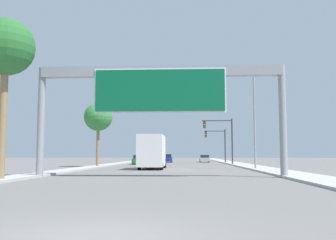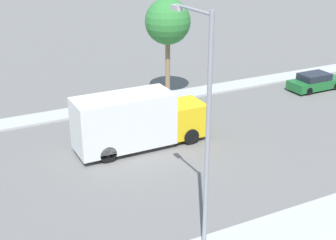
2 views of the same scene
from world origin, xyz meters
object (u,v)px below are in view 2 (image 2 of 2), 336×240
(truck_box_primary, at_px, (136,121))
(street_lamp_right, at_px, (204,118))
(palm_tree_background, at_px, (168,22))
(car_near_left, at_px, (315,82))

(truck_box_primary, relative_size, street_lamp_right, 0.83)
(truck_box_primary, bearing_deg, palm_tree_background, 141.07)
(palm_tree_background, bearing_deg, truck_box_primary, -38.93)
(car_near_left, height_order, street_lamp_right, street_lamp_right)
(truck_box_primary, bearing_deg, car_near_left, 101.18)
(truck_box_primary, relative_size, palm_tree_background, 1.06)
(truck_box_primary, bearing_deg, street_lamp_right, -8.09)
(palm_tree_background, xyz_separation_m, street_lamp_right, (17.16, -7.20, -0.21))
(car_near_left, distance_m, street_lamp_right, 23.97)
(palm_tree_background, relative_size, street_lamp_right, 0.79)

